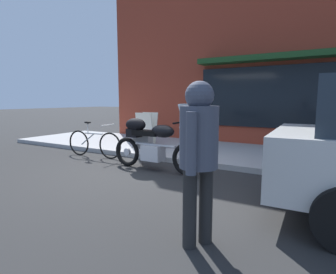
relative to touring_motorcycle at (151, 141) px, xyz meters
name	(u,v)px	position (x,y,z in m)	size (l,w,h in m)	color
ground_plane	(140,172)	(-0.08, -0.30, -0.61)	(80.00, 80.00, 0.00)	#292929
touring_motorcycle	(151,141)	(0.00, 0.00, 0.00)	(2.15, 0.71, 1.40)	black
parked_bicycle	(94,143)	(-1.98, 0.31, -0.24)	(1.70, 0.48, 0.92)	black
pedestrian_walking	(199,145)	(2.12, -2.31, 0.43)	(0.42, 0.56, 1.65)	#242424
sandwich_board_sign	(147,129)	(-1.49, 2.02, 0.00)	(0.55, 0.42, 0.97)	silver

